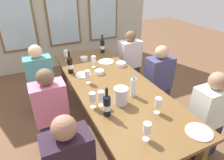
# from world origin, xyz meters

# --- Properties ---
(ground_plane) EXTENTS (12.00, 12.00, 0.00)m
(ground_plane) POSITION_xyz_m (0.00, 0.00, 0.00)
(ground_plane) COLOR brown
(back_wall_with_windows) EXTENTS (4.15, 0.10, 2.90)m
(back_wall_with_windows) POSITION_xyz_m (0.00, 2.50, 1.45)
(back_wall_with_windows) COLOR #B7B6A2
(back_wall_with_windows) RESTS_ON ground
(dining_table) EXTENTS (0.95, 2.57, 0.74)m
(dining_table) POSITION_xyz_m (0.00, 0.00, 0.67)
(dining_table) COLOR brown
(dining_table) RESTS_ON ground
(white_plate_0) EXTENTS (0.24, 0.24, 0.01)m
(white_plate_0) POSITION_xyz_m (0.32, -1.13, 0.74)
(white_plate_0) COLOR white
(white_plate_0) RESTS_ON dining_table
(white_plate_1) EXTENTS (0.24, 0.24, 0.01)m
(white_plate_1) POSITION_xyz_m (0.22, 0.66, 0.74)
(white_plate_1) COLOR white
(white_plate_1) RESTS_ON dining_table
(white_plate_2) EXTENTS (0.22, 0.22, 0.01)m
(white_plate_2) POSITION_xyz_m (-0.26, 0.37, 0.74)
(white_plate_2) COLOR white
(white_plate_2) RESTS_ON dining_table
(metal_pitcher) EXTENTS (0.16, 0.16, 0.19)m
(metal_pitcher) POSITION_xyz_m (-0.10, -0.44, 0.84)
(metal_pitcher) COLOR silver
(metal_pitcher) RESTS_ON dining_table
(wine_bottle_0) EXTENTS (0.08, 0.08, 0.31)m
(wine_bottle_0) POSITION_xyz_m (-0.32, -0.56, 0.86)
(wine_bottle_0) COLOR black
(wine_bottle_0) RESTS_ON dining_table
(wine_bottle_1) EXTENTS (0.08, 0.08, 0.32)m
(wine_bottle_1) POSITION_xyz_m (0.32, 1.06, 0.86)
(wine_bottle_1) COLOR black
(wine_bottle_1) RESTS_ON dining_table
(wine_bottle_2) EXTENTS (0.08, 0.08, 0.32)m
(wine_bottle_2) POSITION_xyz_m (-0.39, 0.52, 0.86)
(wine_bottle_2) COLOR black
(wine_bottle_2) RESTS_ON dining_table
(tasting_bowl_0) EXTENTS (0.15, 0.15, 0.05)m
(tasting_bowl_0) POSITION_xyz_m (0.36, 0.42, 0.77)
(tasting_bowl_0) COLOR white
(tasting_bowl_0) RESTS_ON dining_table
(tasting_bowl_1) EXTENTS (0.12, 0.12, 0.05)m
(tasting_bowl_1) POSITION_xyz_m (-0.08, 0.89, 0.76)
(tasting_bowl_1) COLOR white
(tasting_bowl_1) RESTS_ON dining_table
(tasting_bowl_2) EXTENTS (0.13, 0.13, 0.05)m
(tasting_bowl_2) POSITION_xyz_m (-0.04, 0.32, 0.77)
(tasting_bowl_2) COLOR white
(tasting_bowl_2) RESTS_ON dining_table
(water_bottle) EXTENTS (0.06, 0.06, 0.24)m
(water_bottle) POSITION_xyz_m (0.09, -0.37, 0.85)
(water_bottle) COLOR white
(water_bottle) RESTS_ON dining_table
(wine_glass_0) EXTENTS (0.07, 0.07, 0.17)m
(wine_glass_0) POSITION_xyz_m (-0.15, -1.00, 0.86)
(wine_glass_0) COLOR white
(wine_glass_0) RESTS_ON dining_table
(wine_glass_1) EXTENTS (0.07, 0.07, 0.17)m
(wine_glass_1) POSITION_xyz_m (-0.03, 0.55, 0.86)
(wine_glass_1) COLOR white
(wine_glass_1) RESTS_ON dining_table
(wine_glass_2) EXTENTS (0.07, 0.07, 0.17)m
(wine_glass_2) POSITION_xyz_m (-0.34, 0.98, 0.86)
(wine_glass_2) COLOR white
(wine_glass_2) RESTS_ON dining_table
(wine_glass_3) EXTENTS (0.07, 0.07, 0.17)m
(wine_glass_3) POSITION_xyz_m (-0.40, -0.38, 0.86)
(wine_glass_3) COLOR white
(wine_glass_3) RESTS_ON dining_table
(wine_glass_4) EXTENTS (0.07, 0.07, 0.17)m
(wine_glass_4) POSITION_xyz_m (-0.27, 0.14, 0.86)
(wine_glass_4) COLOR white
(wine_glass_4) RESTS_ON dining_table
(wine_glass_5) EXTENTS (0.07, 0.07, 0.17)m
(wine_glass_5) POSITION_xyz_m (-0.30, -0.39, 0.86)
(wine_glass_5) COLOR white
(wine_glass_5) RESTS_ON dining_table
(wine_glass_6) EXTENTS (0.07, 0.07, 0.17)m
(wine_glass_6) POSITION_xyz_m (0.15, -0.74, 0.86)
(wine_glass_6) COLOR white
(wine_glass_6) RESTS_ON dining_table
(seated_person_0) EXTENTS (0.38, 0.24, 1.11)m
(seated_person_0) POSITION_xyz_m (-0.79, 0.83, 0.53)
(seated_person_0) COLOR #292E38
(seated_person_0) RESTS_ON ground
(seated_person_1) EXTENTS (0.38, 0.24, 1.11)m
(seated_person_1) POSITION_xyz_m (0.79, 0.90, 0.53)
(seated_person_1) COLOR #29273D
(seated_person_1) RESTS_ON ground
(seated_person_3) EXTENTS (0.38, 0.24, 1.11)m
(seated_person_3) POSITION_xyz_m (0.79, -0.86, 0.53)
(seated_person_3) COLOR #232431
(seated_person_3) RESTS_ON ground
(seated_person_4) EXTENTS (0.38, 0.24, 1.11)m
(seated_person_4) POSITION_xyz_m (-0.79, -0.02, 0.53)
(seated_person_4) COLOR #282B44
(seated_person_4) RESTS_ON ground
(seated_person_5) EXTENTS (0.38, 0.24, 1.11)m
(seated_person_5) POSITION_xyz_m (0.79, 0.05, 0.53)
(seated_person_5) COLOR #352936
(seated_person_5) RESTS_ON ground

